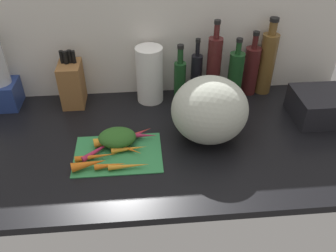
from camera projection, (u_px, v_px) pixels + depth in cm
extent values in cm
cube|color=black|center=(168.00, 141.00, 141.28)|extent=(170.00, 80.00, 3.00)
cube|color=silver|center=(161.00, 30.00, 153.33)|extent=(170.00, 3.00, 60.00)
cube|color=#338C4C|center=(118.00, 154.00, 131.92)|extent=(32.84, 23.07, 0.80)
cone|color=#B2264C|center=(101.00, 148.00, 132.04)|extent=(14.05, 13.78, 2.26)
cone|color=#B2264C|center=(135.00, 136.00, 137.59)|extent=(9.69, 8.89, 2.79)
cone|color=orange|center=(110.00, 165.00, 124.59)|extent=(11.19, 3.34, 2.17)
cone|color=orange|center=(129.00, 149.00, 131.96)|extent=(13.63, 3.59, 2.15)
cone|color=orange|center=(114.00, 139.00, 135.44)|extent=(16.37, 7.18, 3.55)
cone|color=orange|center=(89.00, 164.00, 124.18)|extent=(12.74, 6.39, 3.49)
cone|color=orange|center=(123.00, 147.00, 132.47)|extent=(15.02, 10.60, 2.40)
cone|color=#B2264C|center=(136.00, 136.00, 137.55)|extent=(16.77, 4.48, 3.24)
cone|color=orange|center=(116.00, 142.00, 134.68)|extent=(12.68, 12.29, 2.84)
cone|color=red|center=(135.00, 134.00, 138.79)|extent=(14.44, 9.44, 2.43)
cone|color=orange|center=(129.00, 166.00, 124.42)|extent=(14.78, 2.62, 2.03)
cone|color=orange|center=(96.00, 156.00, 128.37)|extent=(15.64, 4.24, 2.25)
ellipsoid|color=#2D6023|center=(117.00, 137.00, 134.25)|extent=(14.54, 11.18, 6.15)
ellipsoid|color=#B2B7A8|center=(210.00, 110.00, 133.19)|extent=(29.50, 27.80, 25.94)
cube|color=#8E5E33|center=(72.00, 84.00, 155.30)|extent=(9.59, 13.63, 19.67)
cylinder|color=black|center=(62.00, 57.00, 148.85)|extent=(1.86, 1.86, 5.50)
cylinder|color=black|center=(66.00, 58.00, 148.24)|extent=(2.00, 2.00, 5.50)
cylinder|color=black|center=(70.00, 56.00, 149.16)|extent=(2.16, 2.16, 5.50)
cylinder|color=black|center=(74.00, 57.00, 148.77)|extent=(1.65, 1.65, 5.50)
cube|color=navy|center=(3.00, 94.00, 155.76)|extent=(13.57, 13.57, 11.82)
cylinder|color=white|center=(150.00, 75.00, 155.91)|extent=(11.95, 11.95, 25.76)
cylinder|color=#19421E|center=(180.00, 82.00, 157.73)|extent=(5.34, 5.34, 18.73)
cylinder|color=#19421E|center=(180.00, 56.00, 150.09)|extent=(2.51, 2.51, 6.90)
cylinder|color=black|center=(181.00, 47.00, 147.56)|extent=(2.88, 2.88, 1.60)
cylinder|color=black|center=(196.00, 77.00, 159.45)|extent=(5.12, 5.12, 20.90)
cylinder|color=black|center=(198.00, 49.00, 151.37)|extent=(1.85, 1.85, 6.23)
cylinder|color=black|center=(198.00, 40.00, 149.04)|extent=(2.12, 2.12, 1.60)
cylinder|color=#471919|center=(213.00, 70.00, 155.55)|extent=(6.34, 6.34, 29.57)
cylinder|color=#471919|center=(217.00, 31.00, 144.89)|extent=(2.41, 2.41, 6.23)
cylinder|color=black|center=(218.00, 22.00, 142.55)|extent=(2.78, 2.78, 1.60)
cylinder|color=#19421E|center=(235.00, 77.00, 157.47)|extent=(6.75, 6.75, 22.70)
cylinder|color=#19421E|center=(239.00, 48.00, 149.13)|extent=(2.44, 2.44, 5.31)
cylinder|color=black|center=(240.00, 40.00, 147.07)|extent=(2.81, 2.81, 1.60)
cylinder|color=#471919|center=(251.00, 71.00, 162.16)|extent=(7.09, 7.09, 22.60)
cylinder|color=#471919|center=(255.00, 42.00, 153.61)|extent=(2.50, 2.50, 6.12)
cylinder|color=black|center=(257.00, 33.00, 151.31)|extent=(2.87, 2.87, 1.60)
cylinder|color=brown|center=(266.00, 64.00, 161.24)|extent=(7.49, 7.49, 28.56)
cylinder|color=brown|center=(273.00, 28.00, 150.98)|extent=(3.55, 3.55, 5.87)
cylinder|color=black|center=(275.00, 19.00, 148.76)|extent=(4.08, 4.08, 1.60)
cube|color=black|center=(324.00, 106.00, 148.87)|extent=(25.57, 21.02, 11.44)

